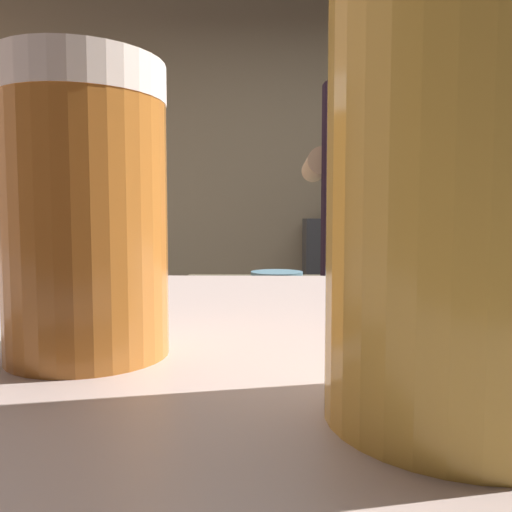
{
  "coord_description": "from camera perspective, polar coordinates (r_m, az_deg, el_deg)",
  "views": [
    {
      "loc": [
        -0.36,
        -1.34,
        1.15
      ],
      "look_at": [
        -0.37,
        -0.75,
        1.11
      ],
      "focal_mm": 34.93,
      "sensor_mm": 36.0,
      "label": 1
    }
  ],
  "objects": [
    {
      "name": "chefs_knife",
      "position": [
        1.96,
        19.26,
        -3.07
      ],
      "size": [
        0.24,
        0.11,
        0.01
      ],
      "primitive_type": "cube",
      "rotation": [
        0.0,
        0.0,
        -0.33
      ],
      "color": "silver",
      "rests_on": "prep_counter"
    },
    {
      "name": "bottle_hot_sauce",
      "position": [
        3.22,
        8.41,
        5.55
      ],
      "size": [
        0.05,
        0.05,
        0.19
      ],
      "color": "#3860A2",
      "rests_on": "back_shelf"
    },
    {
      "name": "pint_glass_far",
      "position": [
        0.24,
        -18.89,
        4.77
      ],
      "size": [
        0.07,
        0.07,
        0.13
      ],
      "color": "#B66828",
      "rests_on": "bar_counter"
    },
    {
      "name": "back_shelf",
      "position": [
        3.37,
        12.04,
        -5.63
      ],
      "size": [
        0.77,
        0.36,
        1.15
      ],
      "primitive_type": "cube",
      "color": "#313337",
      "rests_on": "ground"
    },
    {
      "name": "bartender",
      "position": [
        1.49,
        13.95,
        -1.02
      ],
      "size": [
        0.43,
        0.51,
        1.75
      ],
      "rotation": [
        0.0,
        0.0,
        1.55
      ],
      "color": "#29323E",
      "rests_on": "ground"
    },
    {
      "name": "mini_fridge",
      "position": [
        3.54,
        -26.86,
        -4.85
      ],
      "size": [
        0.67,
        0.58,
        1.23
      ],
      "color": "white",
      "rests_on": "ground"
    },
    {
      "name": "wall_back",
      "position": [
        3.56,
        6.98,
        7.48
      ],
      "size": [
        5.2,
        0.1,
        2.7
      ],
      "primitive_type": "cube",
      "color": "gray",
      "rests_on": "ground"
    },
    {
      "name": "pint_glass_near",
      "position": [
        0.17,
        22.33,
        8.53
      ],
      "size": [
        0.08,
        0.08,
        0.15
      ],
      "color": "gold",
      "rests_on": "bar_counter"
    },
    {
      "name": "mixing_bowl",
      "position": [
        1.84,
        2.39,
        -2.61
      ],
      "size": [
        0.19,
        0.19,
        0.05
      ],
      "primitive_type": "cylinder",
      "color": "slate",
      "rests_on": "prep_counter"
    },
    {
      "name": "bottle_vinegar",
      "position": [
        3.43,
        17.42,
        5.5
      ],
      "size": [
        0.07,
        0.07,
        0.22
      ],
      "color": "red",
      "rests_on": "back_shelf"
    },
    {
      "name": "prep_counter",
      "position": [
        2.15,
        21.13,
        -15.02
      ],
      "size": [
        2.1,
        0.6,
        0.9
      ],
      "primitive_type": "cube",
      "color": "#4F4533",
      "rests_on": "ground"
    }
  ]
}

